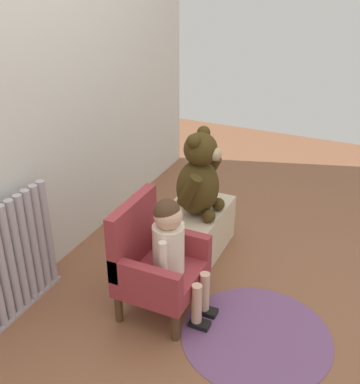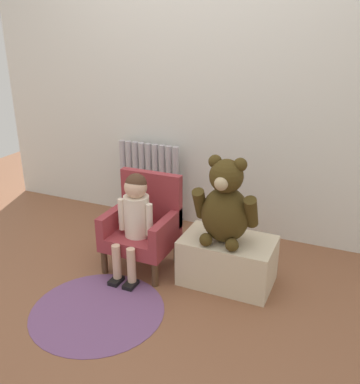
% 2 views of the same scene
% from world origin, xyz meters
% --- Properties ---
extents(ground_plane, '(6.00, 6.00, 0.00)m').
position_xyz_m(ground_plane, '(0.00, 0.00, 0.00)').
color(ground_plane, brown).
extents(back_wall, '(3.80, 0.05, 2.40)m').
position_xyz_m(back_wall, '(0.00, 1.25, 1.20)').
color(back_wall, silver).
rests_on(back_wall, ground_plane).
extents(radiator, '(0.56, 0.05, 0.68)m').
position_xyz_m(radiator, '(-0.41, 1.13, 0.34)').
color(radiator, '#AFA8B0').
rests_on(radiator, ground_plane).
extents(child_armchair, '(0.45, 0.40, 0.65)m').
position_xyz_m(child_armchair, '(-0.10, 0.46, 0.30)').
color(child_armchair, '#953137').
rests_on(child_armchair, ground_plane).
extents(child_figure, '(0.25, 0.35, 0.70)m').
position_xyz_m(child_figure, '(-0.10, 0.35, 0.45)').
color(child_figure, beige).
rests_on(child_figure, ground_plane).
extents(low_bench, '(0.59, 0.37, 0.31)m').
position_xyz_m(low_bench, '(0.51, 0.48, 0.16)').
color(low_bench, beige).
rests_on(low_bench, ground_plane).
extents(large_teddy_bear, '(0.40, 0.28, 0.56)m').
position_xyz_m(large_teddy_bear, '(0.49, 0.44, 0.56)').
color(large_teddy_bear, '#403112').
rests_on(large_teddy_bear, low_bench).
extents(floor_rug, '(0.80, 0.80, 0.01)m').
position_xyz_m(floor_rug, '(-0.10, -0.14, 0.00)').
color(floor_rug, '#724A76').
rests_on(floor_rug, ground_plane).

